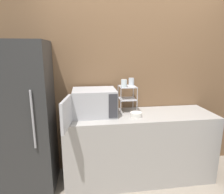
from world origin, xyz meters
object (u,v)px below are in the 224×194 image
Objects in this scene: bowl at (136,115)px; glass_front_left at (124,83)px; dish_rack at (127,93)px; microwave at (93,103)px; glass_back_right at (131,82)px; refrigerator at (21,119)px.

glass_front_left is at bearing 125.16° from bowl.
microwave is at bearing -167.07° from dish_rack.
glass_back_right is (0.52, 0.17, 0.23)m from microwave.
glass_back_right reaches higher than bowl.
dish_rack is at bearing 105.12° from bowl.
bowl is at bearing -74.88° from dish_rack.
glass_front_left reaches higher than bowl.
glass_front_left is 0.17m from glass_back_right.
glass_front_left is 0.43m from bowl.
microwave is at bearing -173.36° from glass_front_left.
microwave is at bearing 1.75° from refrigerator.
bowl is (0.52, -0.13, -0.14)m from microwave.
microwave is 0.60m from glass_back_right.
glass_front_left is at bearing -135.43° from dish_rack.
microwave is 2.40× the size of dish_rack.
glass_front_left and glass_back_right have the same top height.
glass_front_left is 1.00× the size of glass_back_right.
glass_back_right is at bearing 43.84° from glass_front_left.
refrigerator is at bearing -176.70° from glass_front_left.
refrigerator is (-0.87, -0.03, -0.16)m from microwave.
glass_back_right is at bearing 43.15° from dish_rack.
bowl is at bearing -4.18° from refrigerator.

